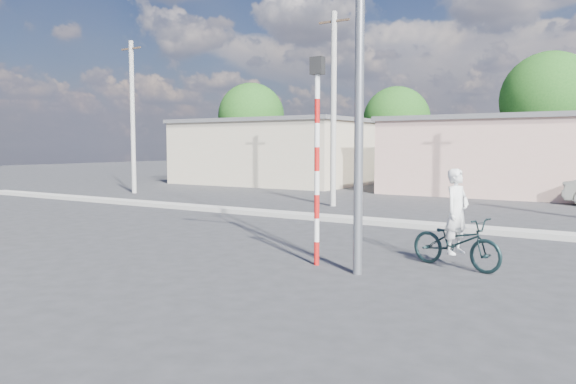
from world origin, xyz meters
The scene contains 9 objects.
ground_plane centered at (0.00, 0.00, 0.00)m, with size 120.00×120.00×0.00m, color #292A2C.
median centered at (0.00, 8.00, 0.08)m, with size 40.00×0.80×0.16m, color #99968E.
bicycle centered at (5.77, 2.80, 0.54)m, with size 0.71×2.05×1.08m, color black.
cyclist centered at (5.77, 2.80, 0.88)m, with size 0.64×0.42×1.76m, color white.
traffic_pole centered at (3.20, 1.50, 2.59)m, with size 0.28×0.18×4.36m.
streetlight centered at (4.14, 1.20, 4.96)m, with size 2.34×0.22×9.00m.
building_row centered at (1.10, 22.00, 2.13)m, with size 37.80×7.30×4.44m.
tree_row centered at (-2.27, 28.62, 4.83)m, with size 34.13×7.32×8.10m.
utility_poles centered at (3.25, 12.00, 4.07)m, with size 35.40×0.24×8.00m.
Camera 1 is at (9.02, -8.73, 2.53)m, focal length 35.00 mm.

